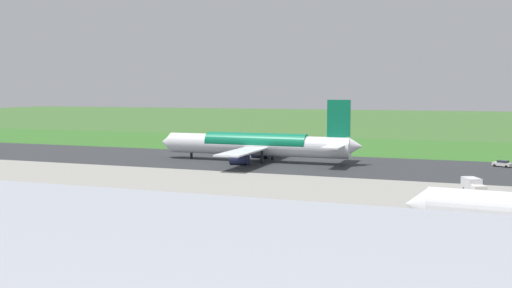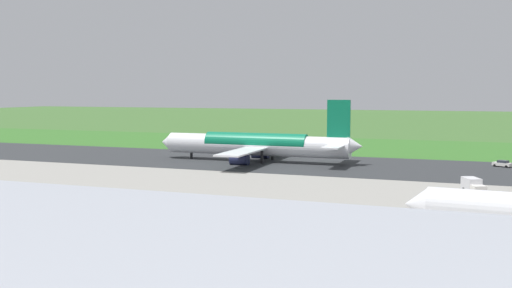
# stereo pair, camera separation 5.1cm
# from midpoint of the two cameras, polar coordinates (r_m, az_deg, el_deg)

# --- Properties ---
(ground_plane) EXTENTS (800.00, 800.00, 0.00)m
(ground_plane) POSITION_cam_midpoint_polar(r_m,az_deg,el_deg) (147.35, -2.39, -1.66)
(ground_plane) COLOR #3D662D
(runway_asphalt) EXTENTS (600.00, 38.48, 0.06)m
(runway_asphalt) POSITION_cam_midpoint_polar(r_m,az_deg,el_deg) (147.34, -2.39, -1.65)
(runway_asphalt) COLOR #2D3033
(runway_asphalt) RESTS_ON ground
(apron_concrete) EXTENTS (440.00, 110.00, 0.05)m
(apron_concrete) POSITION_cam_midpoint_polar(r_m,az_deg,el_deg) (96.66, -15.73, -5.56)
(apron_concrete) COLOR gray
(apron_concrete) RESTS_ON ground
(grass_verge_foreground) EXTENTS (600.00, 80.00, 0.04)m
(grass_verge_foreground) POSITION_cam_midpoint_polar(r_m,az_deg,el_deg) (183.95, 2.26, -0.25)
(grass_verge_foreground) COLOR #346B27
(grass_verge_foreground) RESTS_ON ground
(airliner_main) EXTENTS (53.96, 44.01, 15.88)m
(airliner_main) POSITION_cam_midpoint_polar(r_m,az_deg,el_deg) (144.41, 0.13, -0.06)
(airliner_main) COLOR white
(airliner_main) RESTS_ON ground
(service_truck_baggage) EXTENTS (4.35, 6.22, 2.65)m
(service_truck_baggage) POSITION_cam_midpoint_polar(r_m,az_deg,el_deg) (107.43, 20.84, -3.88)
(service_truck_baggage) COLOR silver
(service_truck_baggage) RESTS_ON ground
(service_car_followme) EXTENTS (4.55, 3.57, 1.62)m
(service_car_followme) POSITION_cam_midpoint_polar(r_m,az_deg,el_deg) (146.55, 23.37, -1.80)
(service_car_followme) COLOR silver
(service_car_followme) RESTS_ON ground
(no_stopping_sign) EXTENTS (0.60, 0.10, 2.51)m
(no_stopping_sign) POSITION_cam_midpoint_polar(r_m,az_deg,el_deg) (184.88, -0.81, 0.24)
(no_stopping_sign) COLOR slate
(no_stopping_sign) RESTS_ON ground
(traffic_cone_orange) EXTENTS (0.40, 0.40, 0.55)m
(traffic_cone_orange) POSITION_cam_midpoint_polar(r_m,az_deg,el_deg) (191.63, -1.79, 0.05)
(traffic_cone_orange) COLOR orange
(traffic_cone_orange) RESTS_ON ground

